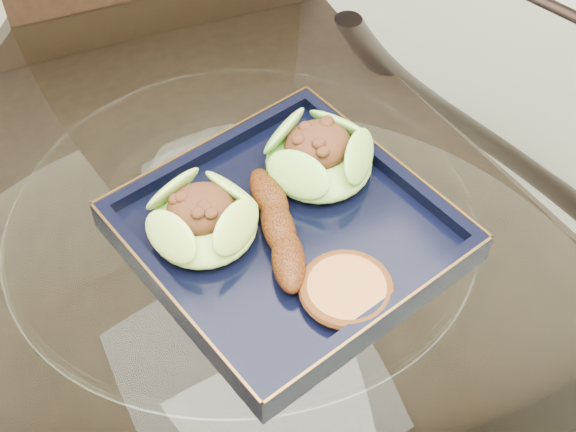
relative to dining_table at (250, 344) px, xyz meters
name	(u,v)px	position (x,y,z in m)	size (l,w,h in m)	color
dining_table	(250,344)	(0.00, 0.00, 0.00)	(1.13, 1.13, 0.77)	white
dining_chair	(201,167)	(0.08, 0.33, -0.07)	(0.45, 0.45, 0.95)	black
navy_plate	(288,236)	(0.04, -0.01, 0.17)	(0.27, 0.27, 0.02)	black
lettuce_wrap_left	(203,221)	(-0.03, 0.03, 0.20)	(0.10, 0.10, 0.04)	#70A52F
lettuce_wrap_right	(319,158)	(0.11, 0.05, 0.20)	(0.11, 0.11, 0.04)	#5EA831
roasted_plantain	(278,227)	(0.03, -0.01, 0.20)	(0.14, 0.03, 0.03)	#5D2709
crumb_patty	(346,290)	(0.06, -0.10, 0.19)	(0.07, 0.07, 0.01)	#A56837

